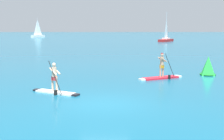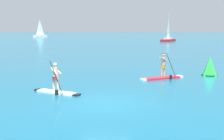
{
  "view_description": "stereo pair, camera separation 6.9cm",
  "coord_description": "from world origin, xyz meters",
  "px_view_note": "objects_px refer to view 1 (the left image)",
  "views": [
    {
      "loc": [
        0.27,
        -13.17,
        3.58
      ],
      "look_at": [
        0.41,
        4.29,
        0.97
      ],
      "focal_mm": 45.55,
      "sensor_mm": 36.0,
      "label": 1
    },
    {
      "loc": [
        0.34,
        -13.17,
        3.58
      ],
      "look_at": [
        0.41,
        4.29,
        0.97
      ],
      "focal_mm": 45.55,
      "sensor_mm": 36.0,
      "label": 2
    }
  ],
  "objects_px": {
    "race_marker_buoy": "(208,67)",
    "sailboat_right_horizon": "(166,38)",
    "sailboat_left_horizon": "(38,35)",
    "paddleboarder_far_right": "(161,74)",
    "paddleboarder_mid_center": "(55,86)"
  },
  "relations": [
    {
      "from": "race_marker_buoy",
      "to": "sailboat_right_horizon",
      "type": "distance_m",
      "value": 53.22
    },
    {
      "from": "sailboat_left_horizon",
      "to": "paddleboarder_far_right",
      "type": "bearing_deg",
      "value": 51.86
    },
    {
      "from": "paddleboarder_mid_center",
      "to": "sailboat_right_horizon",
      "type": "xyz_separation_m",
      "value": [
        17.63,
        58.63,
        0.37
      ]
    },
    {
      "from": "paddleboarder_far_right",
      "to": "race_marker_buoy",
      "type": "height_order",
      "value": "paddleboarder_far_right"
    },
    {
      "from": "paddleboarder_mid_center",
      "to": "sailboat_right_horizon",
      "type": "bearing_deg",
      "value": 100.71
    },
    {
      "from": "paddleboarder_mid_center",
      "to": "race_marker_buoy",
      "type": "xyz_separation_m",
      "value": [
        10.46,
        5.9,
        0.22
      ]
    },
    {
      "from": "paddleboarder_far_right",
      "to": "sailboat_right_horizon",
      "type": "relative_size",
      "value": 0.43
    },
    {
      "from": "paddleboarder_mid_center",
      "to": "race_marker_buoy",
      "type": "distance_m",
      "value": 12.01
    },
    {
      "from": "paddleboarder_far_right",
      "to": "sailboat_right_horizon",
      "type": "bearing_deg",
      "value": 53.44
    },
    {
      "from": "paddleboarder_mid_center",
      "to": "sailboat_left_horizon",
      "type": "distance_m",
      "value": 92.87
    },
    {
      "from": "paddleboarder_mid_center",
      "to": "race_marker_buoy",
      "type": "relative_size",
      "value": 1.96
    },
    {
      "from": "sailboat_right_horizon",
      "to": "sailboat_left_horizon",
      "type": "bearing_deg",
      "value": 84.31
    },
    {
      "from": "sailboat_left_horizon",
      "to": "sailboat_right_horizon",
      "type": "bearing_deg",
      "value": 85.19
    },
    {
      "from": "race_marker_buoy",
      "to": "sailboat_right_horizon",
      "type": "height_order",
      "value": "sailboat_right_horizon"
    },
    {
      "from": "race_marker_buoy",
      "to": "sailboat_left_horizon",
      "type": "distance_m",
      "value": 90.54
    }
  ]
}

